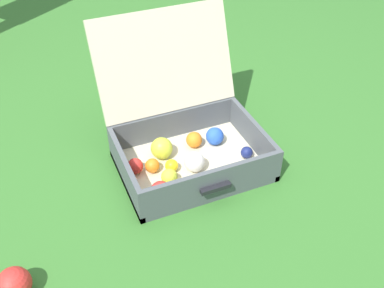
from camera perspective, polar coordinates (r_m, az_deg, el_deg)
The scene contains 3 objects.
ground_plane at distance 1.66m, azimuth -1.92°, elevation -5.10°, with size 16.00×16.00×0.00m, color #336B28.
open_suitcase at distance 1.70m, azimuth -1.15°, elevation 1.16°, with size 0.53×0.57×0.50m.
stray_ball_on_grass at distance 1.42m, azimuth -21.53°, elevation -16.10°, with size 0.10×0.10×0.10m, color red.
Camera 1 is at (-0.41, -1.12, 1.16)m, focal length 42.30 mm.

